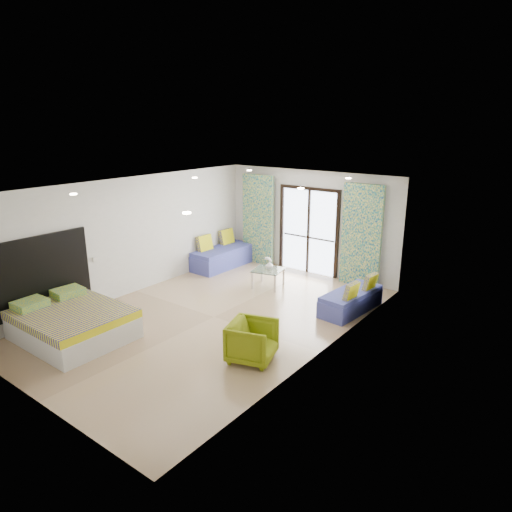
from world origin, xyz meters
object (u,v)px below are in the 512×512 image
Objects in this scene: daybed_right at (351,300)px; armchair at (252,339)px; bed at (72,323)px; daybed_left at (223,256)px; coffee_table at (268,271)px.

armchair is at bearing -92.22° from daybed_right.
bed is 3.47m from armchair.
bed is 2.66× the size of armchair.
daybed_left is 2.39× the size of coffee_table.
daybed_left is (-0.64, 4.98, 0.00)m from bed.
daybed_right reaches higher than coffee_table.
bed is 2.50× the size of coffee_table.
daybed_left is at bearing 97.32° from bed.
daybed_right is 2.95m from armchair.
armchair reaches higher than bed.
daybed_right is 2.28m from coffee_table.
armchair is at bearing -42.40° from daybed_left.
armchair is (3.82, -3.61, 0.09)m from daybed_left.
bed is 1.21× the size of daybed_right.
armchair is at bearing 23.27° from bed.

